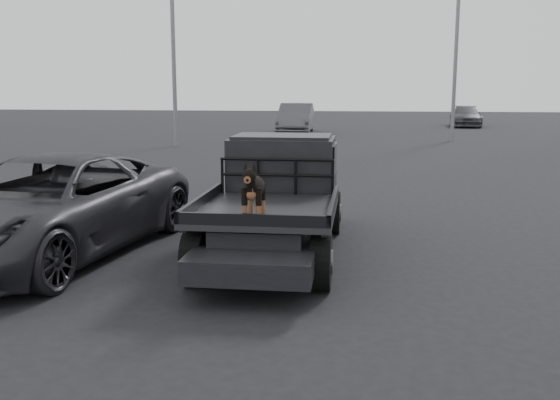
% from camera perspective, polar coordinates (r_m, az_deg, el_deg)
% --- Properties ---
extents(ground, '(120.00, 120.00, 0.00)m').
position_cam_1_polar(ground, '(8.13, -5.93, -8.37)').
color(ground, black).
rests_on(ground, ground).
extents(flatbed_ute, '(2.00, 5.40, 0.92)m').
position_cam_1_polar(flatbed_ute, '(9.78, -0.44, -2.30)').
color(flatbed_ute, black).
rests_on(flatbed_ute, ground).
extents(ute_cab, '(1.72, 1.30, 0.88)m').
position_cam_1_polar(ute_cab, '(10.56, 0.25, 3.59)').
color(ute_cab, black).
rests_on(ute_cab, flatbed_ute).
extents(headache_rack, '(1.80, 0.08, 0.55)m').
position_cam_1_polar(headache_rack, '(9.84, -0.29, 2.13)').
color(headache_rack, black).
rests_on(headache_rack, flatbed_ute).
extents(dog, '(0.32, 0.60, 0.74)m').
position_cam_1_polar(dog, '(7.89, -2.39, 0.76)').
color(dog, black).
rests_on(dog, flatbed_ute).
extents(parked_suv, '(3.33, 5.89, 1.55)m').
position_cam_1_polar(parked_suv, '(10.25, -20.48, -0.57)').
color(parked_suv, '#2C2B30').
rests_on(parked_suv, ground).
extents(distant_car_a, '(1.86, 5.10, 1.67)m').
position_cam_1_polar(distant_car_a, '(35.27, 1.47, 7.48)').
color(distant_car_a, '#4A4A4F').
rests_on(distant_car_a, ground).
extents(distant_car_b, '(2.27, 4.75, 1.33)m').
position_cam_1_polar(distant_car_b, '(43.14, 16.62, 7.35)').
color(distant_car_b, '#404044').
rests_on(distant_car_b, ground).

